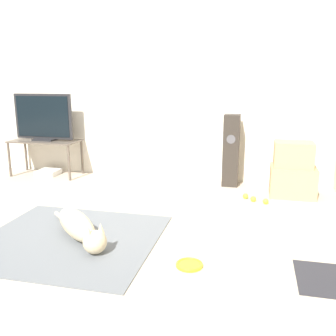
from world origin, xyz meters
TOP-DOWN VIEW (x-y plane):
  - ground_plane at (0.00, 0.00)m, footprint 12.00×12.00m
  - wall_back at (0.00, 2.10)m, footprint 8.00×0.06m
  - area_rug at (-0.06, -0.26)m, footprint 1.57×1.49m
  - dog at (0.04, -0.26)m, footprint 0.84×0.77m
  - frisbee at (1.08, -0.50)m, footprint 0.21×0.21m
  - cardboard_box_lower at (2.01, 1.58)m, footprint 0.54×0.43m
  - cardboard_box_upper at (1.99, 1.59)m, footprint 0.46×0.37m
  - floor_speaker at (1.22, 1.86)m, footprint 0.21×0.21m
  - tv_stand at (-1.50, 1.79)m, footprint 1.02×0.47m
  - tv at (-1.50, 1.80)m, footprint 0.90×0.20m
  - tennis_ball_by_boxes at (1.68, 1.16)m, footprint 0.07×0.07m
  - tennis_ball_near_speaker at (1.45, 1.31)m, footprint 0.07×0.07m
  - tennis_ball_loose_on_carpet at (1.54, 1.22)m, footprint 0.07×0.07m
  - game_console at (-1.49, 1.80)m, footprint 0.30×0.30m

SIDE VIEW (x-z plane):
  - ground_plane at x=0.00m, z-range 0.00..0.00m
  - area_rug at x=-0.06m, z-range 0.00..0.01m
  - frisbee at x=1.08m, z-range 0.00..0.03m
  - tennis_ball_by_boxes at x=1.68m, z-range 0.00..0.07m
  - tennis_ball_near_speaker at x=1.45m, z-range 0.00..0.07m
  - tennis_ball_loose_on_carpet at x=1.54m, z-range 0.00..0.07m
  - game_console at x=-1.49m, z-range 0.00..0.08m
  - dog at x=0.04m, z-range 0.00..0.26m
  - cardboard_box_lower at x=2.01m, z-range 0.00..0.37m
  - tv_stand at x=-1.50m, z-range 0.20..0.73m
  - floor_speaker at x=1.22m, z-range 0.00..0.96m
  - cardboard_box_upper at x=1.99m, z-range 0.37..0.67m
  - tv at x=-1.50m, z-range 0.52..1.20m
  - wall_back at x=0.00m, z-range 0.00..2.55m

